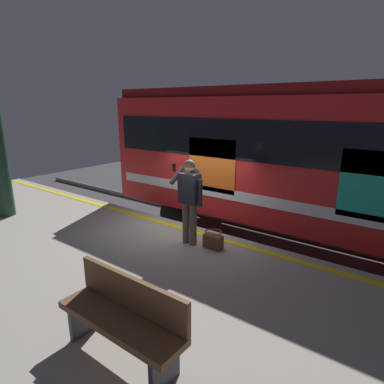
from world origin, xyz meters
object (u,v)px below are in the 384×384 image
object	(u,v)px
passenger	(190,195)
train_carriage	(306,155)
bench	(123,315)
handbag	(213,241)

from	to	relation	value
passenger	train_carriage	bearing A→B (deg)	-112.20
bench	handbag	bearing A→B (deg)	-76.05
handbag	bench	world-z (taller)	bench
train_carriage	handbag	distance (m)	3.31
bench	train_carriage	bearing A→B (deg)	-90.05
passenger	bench	bearing A→B (deg)	113.44
passenger	handbag	bearing A→B (deg)	-170.37
train_carriage	handbag	xyz separation A→B (m)	(0.72, 2.92, -1.39)
handbag	passenger	bearing A→B (deg)	9.63
passenger	handbag	size ratio (longest dim) A/B	4.56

